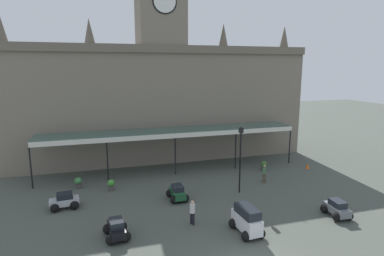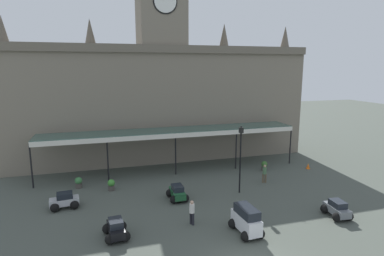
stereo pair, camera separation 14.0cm
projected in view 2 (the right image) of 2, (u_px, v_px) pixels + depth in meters
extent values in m
cube|color=slate|center=(162.00, 104.00, 35.76)|extent=(32.37, 5.07, 12.44)
cube|color=#685F52|center=(166.00, 49.00, 32.14)|extent=(32.37, 0.30, 0.80)
cube|color=slate|center=(161.00, 14.00, 33.96)|extent=(4.80, 4.80, 6.71)
cylinder|color=white|center=(165.00, 1.00, 31.49)|extent=(2.20, 0.12, 2.20)
cylinder|color=black|center=(165.00, 1.00, 31.53)|extent=(2.46, 0.06, 2.46)
cone|color=#5B5448|center=(2.00, 29.00, 30.11)|extent=(1.10, 1.10, 2.60)
cone|color=#5B5448|center=(90.00, 32.00, 32.32)|extent=(1.10, 1.10, 2.60)
cone|color=#5B5448|center=(224.00, 36.00, 36.38)|extent=(1.10, 1.10, 2.60)
cone|color=#5B5448|center=(285.00, 37.00, 38.58)|extent=(1.10, 1.10, 2.60)
cube|color=#38564C|center=(172.00, 130.00, 31.71)|extent=(25.24, 3.20, 0.16)
cube|color=silver|center=(176.00, 136.00, 30.24)|extent=(25.24, 0.12, 0.44)
cylinder|color=black|center=(31.00, 166.00, 27.21)|extent=(0.14, 0.14, 3.99)
cylinder|color=black|center=(108.00, 160.00, 28.97)|extent=(0.14, 0.14, 3.99)
cylinder|color=black|center=(176.00, 154.00, 30.73)|extent=(0.14, 0.14, 3.99)
cylinder|color=black|center=(236.00, 150.00, 32.49)|extent=(0.14, 0.14, 3.99)
cylinder|color=black|center=(290.00, 145.00, 34.25)|extent=(0.14, 0.14, 3.99)
cube|color=silver|center=(246.00, 222.00, 19.97)|extent=(1.08, 2.45, 0.95)
cube|color=#1E232B|center=(247.00, 211.00, 19.78)|extent=(1.00, 1.95, 0.55)
sphere|color=black|center=(233.00, 224.00, 20.67)|extent=(0.64, 0.64, 0.64)
sphere|color=black|center=(246.00, 221.00, 20.99)|extent=(0.64, 0.64, 0.64)
sphere|color=black|center=(246.00, 236.00, 19.10)|extent=(0.64, 0.64, 0.64)
sphere|color=black|center=(260.00, 234.00, 19.42)|extent=(0.64, 0.64, 0.64)
cube|color=#B2B5BA|center=(64.00, 201.00, 23.59)|extent=(2.13, 1.07, 0.50)
cube|color=#1E232B|center=(65.00, 195.00, 23.53)|extent=(1.17, 0.90, 0.42)
sphere|color=black|center=(55.00, 208.00, 22.98)|extent=(0.64, 0.64, 0.64)
sphere|color=black|center=(55.00, 203.00, 23.78)|extent=(0.64, 0.64, 0.64)
sphere|color=black|center=(75.00, 205.00, 23.48)|extent=(0.64, 0.64, 0.64)
sphere|color=black|center=(74.00, 200.00, 24.28)|extent=(0.64, 0.64, 0.64)
cube|color=slate|center=(337.00, 210.00, 22.23)|extent=(1.06, 2.12, 0.50)
cube|color=#1E232B|center=(338.00, 204.00, 22.10)|extent=(0.89, 1.17, 0.42)
sphere|color=black|center=(325.00, 209.00, 22.83)|extent=(0.64, 0.64, 0.64)
sphere|color=black|center=(336.00, 208.00, 23.00)|extent=(0.64, 0.64, 0.64)
sphere|color=black|center=(337.00, 217.00, 21.53)|extent=(0.64, 0.64, 0.64)
sphere|color=black|center=(349.00, 216.00, 21.71)|extent=(0.64, 0.64, 0.64)
cube|color=#1E512D|center=(177.00, 193.00, 25.13)|extent=(0.92, 2.07, 0.50)
cube|color=#1E232B|center=(177.00, 188.00, 24.99)|extent=(0.82, 1.11, 0.42)
sphere|color=black|center=(170.00, 193.00, 25.67)|extent=(0.64, 0.64, 0.64)
sphere|color=black|center=(180.00, 192.00, 25.93)|extent=(0.64, 0.64, 0.64)
sphere|color=black|center=(174.00, 200.00, 24.40)|extent=(0.64, 0.64, 0.64)
sphere|color=black|center=(185.00, 198.00, 24.66)|extent=(0.64, 0.64, 0.64)
cube|color=black|center=(116.00, 229.00, 19.52)|extent=(1.05, 2.12, 0.50)
cube|color=#1E232B|center=(116.00, 223.00, 19.39)|extent=(0.89, 1.16, 0.42)
sphere|color=black|center=(107.00, 229.00, 20.02)|extent=(0.64, 0.64, 0.64)
sphere|color=black|center=(122.00, 226.00, 20.33)|extent=(0.64, 0.64, 0.64)
sphere|color=black|center=(110.00, 239.00, 18.78)|extent=(0.64, 0.64, 0.64)
sphere|color=black|center=(125.00, 236.00, 19.10)|extent=(0.64, 0.64, 0.64)
cylinder|color=brown|center=(266.00, 178.00, 28.81)|extent=(0.17, 0.17, 0.82)
cylinder|color=brown|center=(263.00, 178.00, 28.83)|extent=(0.17, 0.17, 0.82)
cylinder|color=#4C724C|center=(265.00, 171.00, 28.69)|extent=(0.34, 0.34, 0.62)
sphere|color=tan|center=(265.00, 166.00, 28.61)|extent=(0.23, 0.23, 0.23)
cylinder|color=black|center=(193.00, 219.00, 21.08)|extent=(0.17, 0.17, 0.82)
cylinder|color=black|center=(191.00, 218.00, 21.25)|extent=(0.17, 0.17, 0.82)
cylinder|color=silver|center=(192.00, 208.00, 21.03)|extent=(0.34, 0.34, 0.62)
sphere|color=tan|center=(192.00, 202.00, 20.95)|extent=(0.23, 0.23, 0.23)
cylinder|color=black|center=(240.00, 163.00, 26.14)|extent=(0.13, 0.13, 5.06)
cube|color=black|center=(241.00, 130.00, 25.62)|extent=(0.30, 0.30, 0.44)
sphere|color=black|center=(241.00, 127.00, 25.57)|extent=(0.14, 0.14, 0.14)
cone|color=orange|center=(308.00, 166.00, 32.75)|extent=(0.40, 0.40, 0.56)
cylinder|color=#47423D|center=(79.00, 186.00, 27.58)|extent=(0.56, 0.56, 0.42)
sphere|color=#3A783E|center=(78.00, 181.00, 27.49)|extent=(0.60, 0.60, 0.60)
cylinder|color=#47423D|center=(264.00, 168.00, 32.23)|extent=(0.56, 0.56, 0.42)
sphere|color=#39682D|center=(264.00, 164.00, 32.14)|extent=(0.60, 0.60, 0.60)
cylinder|color=#47423D|center=(111.00, 188.00, 27.04)|extent=(0.56, 0.56, 0.42)
sphere|color=#3D8B32|center=(111.00, 183.00, 26.95)|extent=(0.60, 0.60, 0.60)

